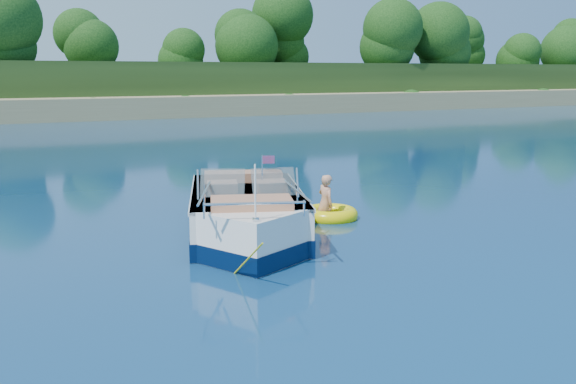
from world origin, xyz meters
name	(u,v)px	position (x,y,z in m)	size (l,w,h in m)	color
ground	(349,244)	(0.00, 0.00, 0.00)	(160.00, 160.00, 0.00)	#091F44
shoreline	(30,94)	(0.00, 63.77, 0.98)	(170.00, 59.00, 6.00)	#8E7E52
treeline	(55,40)	(0.04, 41.01, 5.55)	(150.00, 7.12, 8.19)	black
motorboat	(248,218)	(-1.53, 1.32, 0.40)	(3.47, 5.90, 2.05)	white
tow_tube	(330,214)	(0.80, 2.08, 0.09)	(1.46, 1.46, 0.34)	#FFE407
boy	(325,219)	(0.65, 2.06, 0.00)	(0.49, 0.32, 1.34)	tan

